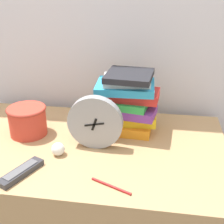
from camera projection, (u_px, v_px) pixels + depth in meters
wall_back at (103, 11)px, 1.40m from camera, size 6.00×0.04×2.40m
desk at (89, 216)px, 1.39m from camera, size 1.10×0.66×0.75m
desk_clock at (95, 123)px, 1.17m from camera, size 0.21×0.04×0.21m
book_stack at (127, 102)px, 1.28m from camera, size 0.26×0.21×0.26m
basket at (27, 120)px, 1.28m from camera, size 0.16×0.16×0.12m
tv_remote at (21, 172)px, 1.05m from camera, size 0.11×0.18×0.02m
crumpled_paper_ball at (58, 149)px, 1.15m from camera, size 0.05×0.05×0.05m
pen at (111, 186)px, 0.99m from camera, size 0.14×0.07×0.01m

